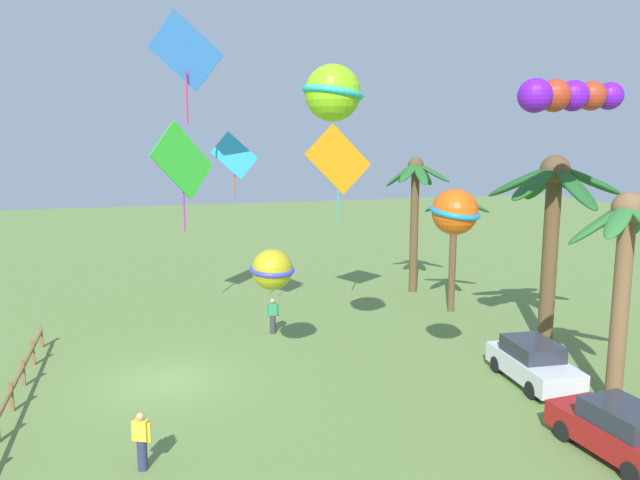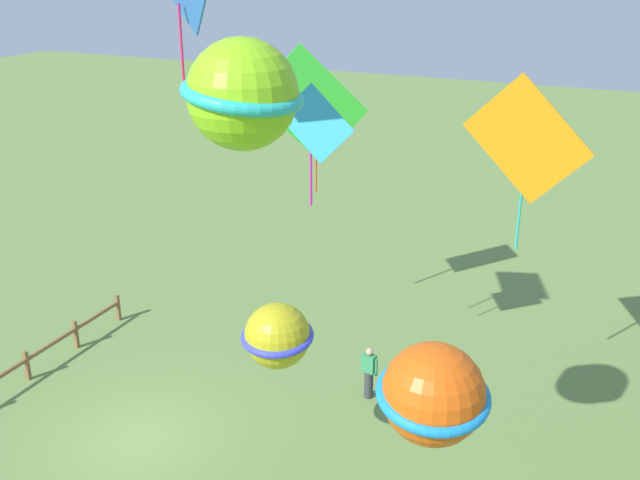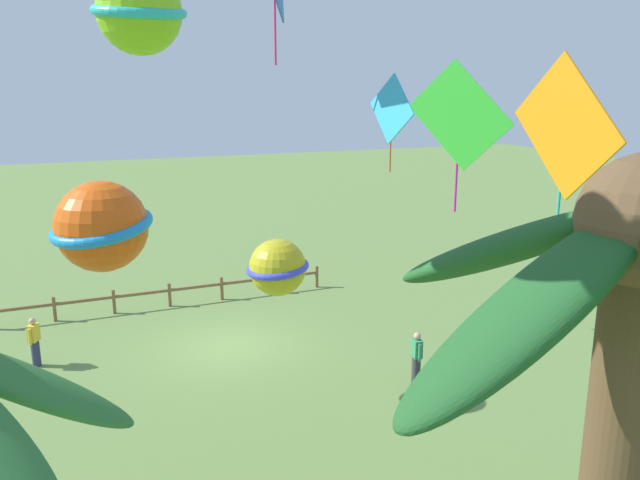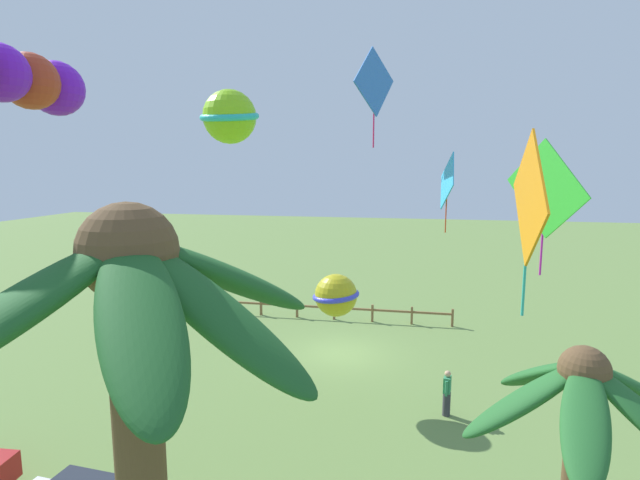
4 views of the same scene
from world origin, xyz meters
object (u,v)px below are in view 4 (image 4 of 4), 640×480
at_px(spectator_0, 447,393).
at_px(kite_ball_6, 138,243).
at_px(kite_diamond_2, 374,83).
at_px(kite_ball_1, 230,117).
at_px(kite_diamond_7, 529,200).
at_px(spectator_1, 224,322).
at_px(palm_tree_1, 138,363).
at_px(kite_ball_3, 336,295).
at_px(kite_diamond_5, 447,182).
at_px(kite_tube_0, 8,75).
at_px(palm_tree_0, 578,451).
at_px(kite_diamond_4, 546,190).

distance_m(spectator_0, kite_ball_6, 10.99).
bearing_deg(kite_diamond_2, kite_ball_1, 43.16).
bearing_deg(kite_diamond_7, kite_ball_1, -19.08).
xyz_separation_m(spectator_1, kite_diamond_7, (-11.71, 9.14, 6.74)).
bearing_deg(kite_diamond_2, palm_tree_1, 83.60).
height_order(spectator_0, kite_ball_3, kite_ball_3).
xyz_separation_m(palm_tree_1, spectator_0, (-4.54, -10.79, -5.14)).
bearing_deg(kite_ball_1, spectator_0, -176.34).
height_order(kite_ball_3, kite_diamond_5, kite_diamond_5).
height_order(spectator_1, kite_tube_0, kite_tube_0).
height_order(kite_diamond_2, kite_diamond_5, kite_diamond_2).
bearing_deg(spectator_1, kite_diamond_7, 142.01).
bearing_deg(palm_tree_0, kite_diamond_7, -94.50).
distance_m(spectator_0, kite_diamond_7, 7.73).
relative_size(kite_diamond_2, kite_ball_6, 1.76).
xyz_separation_m(palm_tree_0, kite_tube_0, (9.44, -1.19, 5.39)).
xyz_separation_m(kite_tube_0, kite_ball_3, (-4.50, -8.99, -6.18)).
distance_m(kite_tube_0, kite_ball_3, 11.80).
bearing_deg(palm_tree_0, kite_ball_6, -28.70).
height_order(kite_tube_0, kite_ball_3, kite_tube_0).
distance_m(kite_ball_1, kite_diamond_5, 7.72).
bearing_deg(kite_ball_3, kite_ball_1, 20.95).
distance_m(kite_diamond_2, kite_ball_3, 8.36).
bearing_deg(kite_ball_3, spectator_0, 168.26).
distance_m(palm_tree_0, kite_tube_0, 10.93).
relative_size(kite_diamond_5, kite_diamond_7, 0.62).
distance_m(spectator_1, kite_tube_0, 16.67).
bearing_deg(spectator_1, spectator_0, 151.14).
xyz_separation_m(kite_ball_1, kite_ball_6, (1.30, 3.64, -3.68)).
xyz_separation_m(palm_tree_1, kite_diamond_4, (-8.06, -14.24, 1.54)).
height_order(spectator_0, kite_diamond_2, kite_diamond_2).
bearing_deg(kite_ball_6, spectator_1, -80.35).
bearing_deg(spectator_1, kite_diamond_4, 170.93).
xyz_separation_m(kite_diamond_4, kite_diamond_7, (2.06, 6.95, 0.06)).
bearing_deg(kite_diamond_5, kite_ball_1, 15.94).
relative_size(kite_diamond_2, kite_diamond_5, 1.39).
bearing_deg(kite_tube_0, kite_diamond_2, -115.06).
relative_size(kite_tube_0, kite_diamond_2, 1.04).
xyz_separation_m(kite_diamond_4, kite_diamond_5, (3.68, 1.88, 0.35)).
xyz_separation_m(palm_tree_0, palm_tree_1, (5.53, 1.42, 1.38)).
xyz_separation_m(palm_tree_1, kite_diamond_2, (-1.62, -14.42, 5.63)).
height_order(palm_tree_1, kite_ball_1, kite_ball_1).
bearing_deg(kite_tube_0, palm_tree_1, 146.18).
bearing_deg(spectator_1, kite_ball_6, 99.65).
bearing_deg(spectator_0, kite_diamond_4, -135.56).
bearing_deg(palm_tree_0, kite_diamond_2, -73.22).
bearing_deg(kite_diamond_4, spectator_1, -9.07).
bearing_deg(spectator_0, kite_diamond_2, -51.22).
bearing_deg(spectator_0, kite_tube_0, 44.07).
relative_size(spectator_0, kite_ball_1, 0.81).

